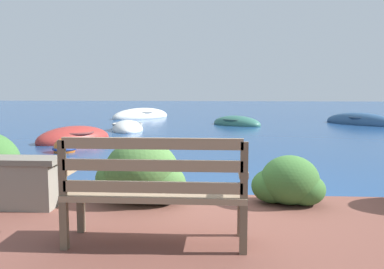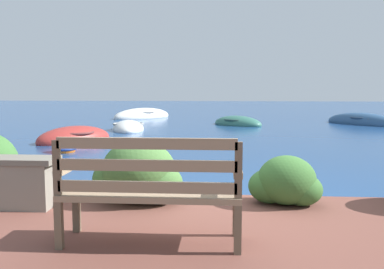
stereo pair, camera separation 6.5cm
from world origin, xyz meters
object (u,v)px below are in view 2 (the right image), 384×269
object	(u,v)px
rowboat_mid	(128,129)
rowboat_nearest	(74,139)
rowboat_distant	(142,116)
mooring_buoy	(65,148)
park_bench	(150,188)
rowboat_far	(238,124)
rowboat_outer	(362,123)

from	to	relation	value
rowboat_mid	rowboat_nearest	bearing A→B (deg)	-25.85
rowboat_distant	mooring_buoy	xyz separation A→B (m)	(0.24, -11.03, 0.02)
park_bench	mooring_buoy	bearing A→B (deg)	113.57
rowboat_nearest	rowboat_mid	size ratio (longest dim) A/B	0.99
rowboat_nearest	rowboat_far	distance (m)	7.28
park_bench	rowboat_distant	bearing A→B (deg)	98.13
park_bench	rowboat_mid	xyz separation A→B (m)	(-2.75, 11.46, -0.65)
rowboat_nearest	rowboat_far	size ratio (longest dim) A/B	1.04
rowboat_mid	rowboat_outer	world-z (taller)	rowboat_outer
rowboat_far	rowboat_distant	xyz separation A→B (m)	(-4.56, 3.59, 0.01)
rowboat_far	rowboat_distant	bearing A→B (deg)	-177.97
rowboat_outer	rowboat_distant	xyz separation A→B (m)	(-9.63, 2.93, 0.00)
park_bench	rowboat_outer	size ratio (longest dim) A/B	0.49
mooring_buoy	rowboat_outer	bearing A→B (deg)	40.81
rowboat_mid	rowboat_distant	xyz separation A→B (m)	(-0.61, 5.85, 0.02)
rowboat_outer	mooring_buoy	xyz separation A→B (m)	(-9.39, -8.10, 0.02)
rowboat_outer	mooring_buoy	size ratio (longest dim) A/B	5.62
rowboat_outer	rowboat_distant	distance (m)	10.06
park_bench	rowboat_mid	world-z (taller)	park_bench
rowboat_far	mooring_buoy	size ratio (longest dim) A/B	4.30
mooring_buoy	rowboat_distant	bearing A→B (deg)	91.26
rowboat_nearest	rowboat_outer	xyz separation A→B (m)	(9.83, 6.17, 0.00)
rowboat_far	park_bench	bearing A→B (deg)	-54.71
park_bench	rowboat_mid	distance (m)	11.80
rowboat_nearest	mooring_buoy	distance (m)	1.98
rowboat_outer	mooring_buoy	distance (m)	12.40
rowboat_nearest	rowboat_outer	size ratio (longest dim) A/B	0.80
rowboat_far	rowboat_outer	xyz separation A→B (m)	(5.07, 0.66, 0.01)
rowboat_nearest	rowboat_mid	bearing A→B (deg)	-156.63
rowboat_distant	mooring_buoy	size ratio (longest dim) A/B	6.11
park_bench	rowboat_distant	xyz separation A→B (m)	(-3.37, 17.31, -0.63)
rowboat_mid	rowboat_far	distance (m)	4.55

